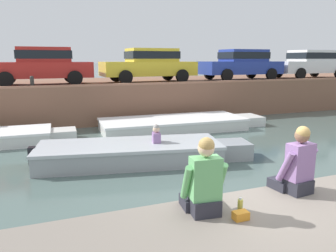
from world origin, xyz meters
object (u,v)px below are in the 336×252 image
object	(u,v)px
motorboat_passing	(139,153)
person_seated_left	(204,184)
mooring_bollard_mid	(32,81)
person_seated_right	(297,167)
car_rightmost_white	(310,63)
boat_moored_central_white	(179,124)
car_left_inner_red	(42,64)
car_right_inner_blue	(241,63)
car_centre_yellow	(150,64)
bottle_drink	(240,206)

from	to	relation	value
motorboat_passing	person_seated_left	distance (m)	4.88
mooring_bollard_mid	person_seated_right	xyz separation A→B (m)	(3.63, -10.02, -0.66)
car_rightmost_white	mooring_bollard_mid	bearing A→B (deg)	-174.89
boat_moored_central_white	car_left_inner_red	bearing A→B (deg)	146.60
car_right_inner_blue	mooring_bollard_mid	bearing A→B (deg)	-172.59
motorboat_passing	person_seated_left	xyz separation A→B (m)	(-0.52, -4.76, 0.96)
car_left_inner_red	car_right_inner_blue	world-z (taller)	same
car_rightmost_white	person_seated_right	xyz separation A→B (m)	(-11.00, -11.33, -1.26)
mooring_bollard_mid	car_centre_yellow	bearing A→B (deg)	14.45
boat_moored_central_white	car_right_inner_blue	size ratio (longest dim) A/B	1.55
motorboat_passing	car_left_inner_red	xyz separation A→B (m)	(-2.25, 6.69, 2.22)
motorboat_passing	bottle_drink	world-z (taller)	bottle_drink
car_centre_yellow	car_rightmost_white	distance (m)	9.54
person_seated_right	bottle_drink	size ratio (longest dim) A/B	4.73
boat_moored_central_white	motorboat_passing	world-z (taller)	motorboat_passing
car_centre_yellow	car_rightmost_white	xyz separation A→B (m)	(9.54, -0.00, 0.00)
motorboat_passing	bottle_drink	size ratio (longest dim) A/B	28.54
motorboat_passing	car_left_inner_red	distance (m)	7.40
car_left_inner_red	car_rightmost_white	bearing A→B (deg)	-0.01
boat_moored_central_white	car_right_inner_blue	world-z (taller)	car_right_inner_blue
mooring_bollard_mid	person_seated_right	distance (m)	10.68
car_right_inner_blue	car_rightmost_white	xyz separation A→B (m)	(4.54, -0.00, 0.00)
car_right_inner_blue	mooring_bollard_mid	size ratio (longest dim) A/B	9.69
car_right_inner_blue	mooring_bollard_mid	xyz separation A→B (m)	(-10.10, -1.31, -0.61)
boat_moored_central_white	car_rightmost_white	world-z (taller)	car_rightmost_white
car_left_inner_red	person_seated_left	distance (m)	11.65
person_seated_left	bottle_drink	xyz separation A→B (m)	(0.41, -0.18, -0.28)
car_left_inner_red	bottle_drink	bearing A→B (deg)	-79.59
person_seated_right	bottle_drink	bearing A→B (deg)	-165.09
boat_moored_central_white	person_seated_right	distance (m)	8.34
motorboat_passing	car_left_inner_red	world-z (taller)	car_left_inner_red
mooring_bollard_mid	person_seated_right	world-z (taller)	mooring_bollard_mid
car_centre_yellow	bottle_drink	size ratio (longest dim) A/B	21.50
car_right_inner_blue	motorboat_passing	bearing A→B (deg)	-138.15
boat_moored_central_white	person_seated_right	xyz separation A→B (m)	(-1.63, -8.12, 1.00)
car_right_inner_blue	person_seated_left	bearing A→B (deg)	-124.89
car_rightmost_white	mooring_bollard_mid	world-z (taller)	car_rightmost_white
car_centre_yellow	car_rightmost_white	world-z (taller)	same
car_rightmost_white	bottle_drink	size ratio (longest dim) A/B	21.37
boat_moored_central_white	car_rightmost_white	bearing A→B (deg)	18.92
boat_moored_central_white	bottle_drink	xyz separation A→B (m)	(-2.74, -8.42, 0.73)
motorboat_passing	boat_moored_central_white	bearing A→B (deg)	52.86
boat_moored_central_white	mooring_bollard_mid	distance (m)	5.84
car_rightmost_white	bottle_drink	xyz separation A→B (m)	(-12.11, -11.63, -1.54)
mooring_bollard_mid	car_left_inner_red	bearing A→B (deg)	73.65
car_right_inner_blue	person_seated_left	size ratio (longest dim) A/B	4.47
car_right_inner_blue	car_rightmost_white	size ratio (longest dim) A/B	0.99
bottle_drink	car_rightmost_white	bearing A→B (deg)	43.84
person_seated_left	bottle_drink	bearing A→B (deg)	-24.25
car_right_inner_blue	boat_moored_central_white	bearing A→B (deg)	-146.38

